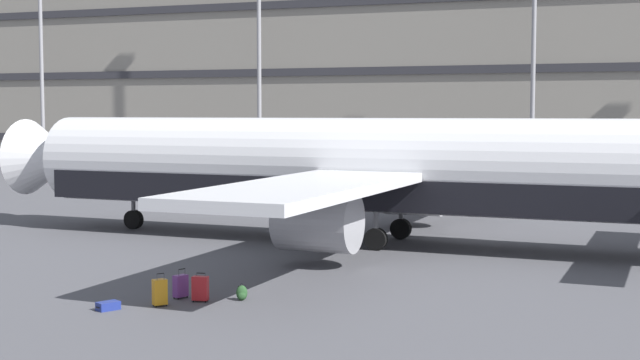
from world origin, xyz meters
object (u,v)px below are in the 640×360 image
suitcase_orange (108,306)px  suitcase_purple (181,286)px  backpack_large (242,293)px  suitcase_scuffed (160,292)px  airliner (371,170)px  suitcase_black (200,288)px

suitcase_orange → suitcase_purple: (1.19, 2.05, 0.26)m
backpack_large → suitcase_orange: bearing=-142.3°
suitcase_scuffed → suitcase_purple: 1.15m
suitcase_scuffed → suitcase_purple: (0.05, 1.15, -0.04)m
suitcase_orange → backpack_large: backpack_large is taller
backpack_large → suitcase_purple: bearing=-170.8°
suitcase_purple → airliner: bearing=79.2°
suitcase_purple → suitcase_scuffed: bearing=-92.6°
suitcase_purple → backpack_large: bearing=9.2°
suitcase_orange → suitcase_scuffed: (1.13, 0.90, 0.30)m
airliner → suitcase_purple: airliner is taller
suitcase_black → suitcase_orange: bearing=-137.4°
suitcase_scuffed → backpack_large: 2.41m
airliner → suitcase_black: airliner is taller
airliner → backpack_large: (-0.53, -12.15, -2.91)m
suitcase_black → backpack_large: (1.08, 0.55, -0.18)m
airliner → suitcase_scuffed: 14.08m
airliner → suitcase_orange: bearing=-103.8°
suitcase_scuffed → suitcase_black: bearing=47.5°
suitcase_orange → backpack_large: bearing=37.7°
suitcase_black → airliner: bearing=82.8°
suitcase_scuffed → suitcase_black: suitcase_scuffed is taller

